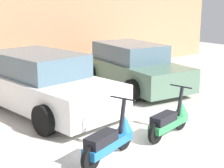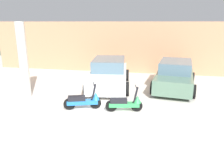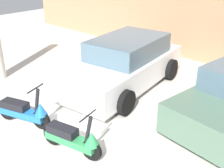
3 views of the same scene
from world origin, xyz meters
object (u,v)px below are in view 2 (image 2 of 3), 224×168
Objects in this scene: car_rear_center at (175,75)px; support_column_side at (23,61)px; car_rear_left at (109,74)px; scooter_front_right at (126,103)px; scooter_front_left at (84,100)px.

car_rear_center is 1.29× the size of support_column_side.
car_rear_left is 1.05× the size of car_rear_center.
car_rear_left is at bearing 100.85° from scooter_front_right.
scooter_front_left is 0.43× the size of support_column_side.
car_rear_left is (0.31, 3.19, 0.34)m from scooter_front_left.
car_rear_center is at bearing 21.48° from support_column_side.
scooter_front_left is 3.46m from support_column_side.
car_rear_left is 4.17m from support_column_side.
scooter_front_left is at bearing 170.55° from scooter_front_right.
car_rear_left reaches higher than scooter_front_right.
support_column_side reaches higher than scooter_front_right.
scooter_front_left is at bearing -12.82° from car_rear_left.
support_column_side reaches higher than car_rear_center.
car_rear_left is at bearing -75.91° from car_rear_center.
car_rear_left reaches higher than car_rear_center.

